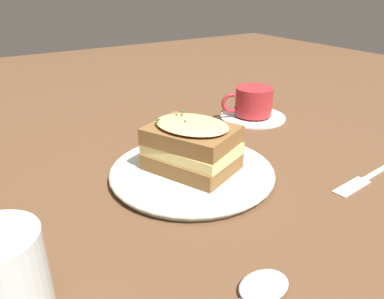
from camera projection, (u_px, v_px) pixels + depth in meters
ground_plane at (191, 170)px, 0.61m from camera, size 2.40×2.40×0.00m
dinner_plate at (192, 172)px, 0.59m from camera, size 0.26×0.26×0.01m
sandwich at (192, 146)px, 0.57m from camera, size 0.14×0.16×0.08m
teacup_with_saucer at (253, 105)px, 0.83m from camera, size 0.14×0.14×0.07m
water_glass at (2, 279)px, 0.33m from camera, size 0.08×0.08×0.09m
fork at (364, 179)px, 0.58m from camera, size 0.19×0.03×0.00m
spoon at (257, 290)px, 0.37m from camera, size 0.17×0.04×0.01m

